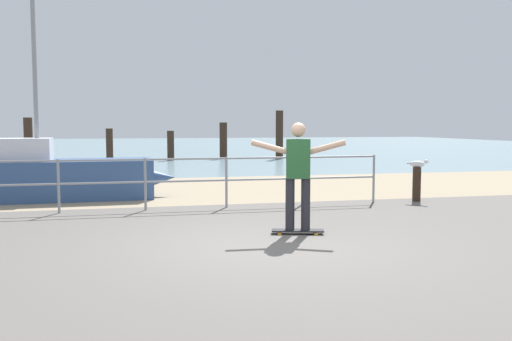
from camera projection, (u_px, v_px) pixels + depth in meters
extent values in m
cube|color=#605B56|center=(284.00, 264.00, 6.73)|extent=(24.00, 10.00, 0.04)
cube|color=tan|center=(200.00, 189.00, 14.49)|extent=(24.00, 6.00, 0.04)
cube|color=#75939E|center=(153.00, 147.00, 41.67)|extent=(72.00, 50.00, 0.04)
cylinder|color=gray|center=(59.00, 187.00, 10.44)|extent=(0.05, 0.05, 1.05)
cylinder|color=gray|center=(145.00, 185.00, 10.81)|extent=(0.05, 0.05, 1.05)
cylinder|color=gray|center=(226.00, 183.00, 11.17)|extent=(0.05, 0.05, 1.05)
cylinder|color=gray|center=(302.00, 181.00, 11.54)|extent=(0.05, 0.05, 1.05)
cylinder|color=gray|center=(374.00, 179.00, 11.90)|extent=(0.05, 0.05, 1.05)
cylinder|color=gray|center=(102.00, 160.00, 10.58)|extent=(11.31, 0.04, 0.04)
cylinder|color=gray|center=(103.00, 183.00, 10.62)|extent=(11.31, 0.04, 0.04)
cube|color=#335184|center=(53.00, 180.00, 12.39)|extent=(4.44, 1.52, 0.90)
cone|color=#335184|center=(152.00, 178.00, 12.95)|extent=(1.12, 0.80, 0.77)
cylinder|color=gray|center=(35.00, 78.00, 12.12)|extent=(0.10, 0.10, 3.63)
cube|color=silver|center=(23.00, 150.00, 12.18)|extent=(1.22, 0.93, 0.50)
cube|color=black|center=(298.00, 231.00, 8.49)|extent=(0.82, 0.40, 0.02)
cylinder|color=orange|center=(315.00, 232.00, 8.57)|extent=(0.07, 0.04, 0.06)
cylinder|color=orange|center=(316.00, 234.00, 8.41)|extent=(0.07, 0.04, 0.06)
cylinder|color=orange|center=(279.00, 232.00, 8.58)|extent=(0.07, 0.04, 0.06)
cylinder|color=orange|center=(280.00, 234.00, 8.42)|extent=(0.07, 0.04, 0.06)
cylinder|color=#26262B|center=(306.00, 204.00, 8.46)|extent=(0.14, 0.14, 0.80)
cylinder|color=#26262B|center=(290.00, 204.00, 8.46)|extent=(0.14, 0.14, 0.80)
cube|color=#26592D|center=(298.00, 159.00, 8.40)|extent=(0.40, 0.28, 0.60)
sphere|color=tan|center=(298.00, 130.00, 8.36)|extent=(0.22, 0.22, 0.22)
cylinder|color=tan|center=(328.00, 147.00, 8.37)|extent=(0.56, 0.23, 0.23)
cylinder|color=tan|center=(269.00, 147.00, 8.40)|extent=(0.56, 0.23, 0.23)
cylinder|color=#332319|center=(417.00, 185.00, 12.09)|extent=(0.18, 0.18, 0.77)
ellipsoid|color=white|center=(417.00, 164.00, 12.05)|extent=(0.33, 0.32, 0.14)
sphere|color=white|center=(426.00, 162.00, 11.96)|extent=(0.09, 0.09, 0.09)
cone|color=gold|center=(428.00, 162.00, 11.93)|extent=(0.05, 0.05, 0.02)
cube|color=slate|center=(410.00, 163.00, 12.13)|extent=(0.14, 0.14, 0.02)
cylinder|color=#332319|center=(29.00, 146.00, 18.98)|extent=(0.29, 0.29, 1.94)
cylinder|color=#332319|center=(110.00, 148.00, 21.37)|extent=(0.27, 0.27, 1.54)
cylinder|color=#332319|center=(171.00, 146.00, 25.76)|extent=(0.32, 0.32, 1.40)
cylinder|color=#332319|center=(223.00, 141.00, 27.15)|extent=(0.37, 0.37, 1.79)
cylinder|color=#332319|center=(279.00, 135.00, 26.94)|extent=(0.37, 0.37, 2.37)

